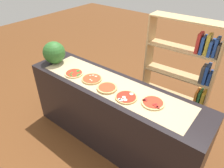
% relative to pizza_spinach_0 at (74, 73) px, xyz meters
% --- Properties ---
extents(ground_plane, '(12.00, 12.00, 0.00)m').
position_rel_pizza_spinach_0_xyz_m(ground_plane, '(0.53, 0.10, -0.91)').
color(ground_plane, brown).
extents(counter, '(2.29, 0.59, 0.90)m').
position_rel_pizza_spinach_0_xyz_m(counter, '(0.53, 0.10, -0.46)').
color(counter, black).
rests_on(counter, ground_plane).
extents(parchment_paper, '(1.89, 0.46, 0.00)m').
position_rel_pizza_spinach_0_xyz_m(parchment_paper, '(0.53, 0.10, -0.01)').
color(parchment_paper, tan).
rests_on(parchment_paper, counter).
extents(pizza_spinach_0, '(0.23, 0.23, 0.03)m').
position_rel_pizza_spinach_0_xyz_m(pizza_spinach_0, '(0.00, 0.00, 0.00)').
color(pizza_spinach_0, '#E5C17F').
rests_on(pizza_spinach_0, parchment_paper).
extents(pizza_mushroom_1, '(0.24, 0.24, 0.03)m').
position_rel_pizza_spinach_0_xyz_m(pizza_mushroom_1, '(0.26, 0.04, -0.00)').
color(pizza_mushroom_1, tan).
rests_on(pizza_mushroom_1, parchment_paper).
extents(pizza_plain_2, '(0.23, 0.23, 0.02)m').
position_rel_pizza_spinach_0_xyz_m(pizza_plain_2, '(0.53, 0.01, 0.00)').
color(pizza_plain_2, tan).
rests_on(pizza_plain_2, parchment_paper).
extents(pizza_mozzarella_3, '(0.23, 0.23, 0.02)m').
position_rel_pizza_spinach_0_xyz_m(pizza_mozzarella_3, '(0.79, -0.00, -0.00)').
color(pizza_mozzarella_3, tan).
rests_on(pizza_mozzarella_3, parchment_paper).
extents(pizza_pepperoni_4, '(0.24, 0.24, 0.02)m').
position_rel_pizza_spinach_0_xyz_m(pizza_pepperoni_4, '(1.05, 0.09, -0.00)').
color(pizza_pepperoni_4, '#DBB26B').
rests_on(pizza_pepperoni_4, parchment_paper).
extents(watermelon, '(0.30, 0.30, 0.30)m').
position_rel_pizza_spinach_0_xyz_m(watermelon, '(-0.43, 0.06, 0.14)').
color(watermelon, '#2D6628').
rests_on(watermelon, counter).
extents(bookshelf, '(0.93, 0.28, 1.52)m').
position_rel_pizza_spinach_0_xyz_m(bookshelf, '(1.05, 1.04, -0.14)').
color(bookshelf, tan).
rests_on(bookshelf, ground_plane).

